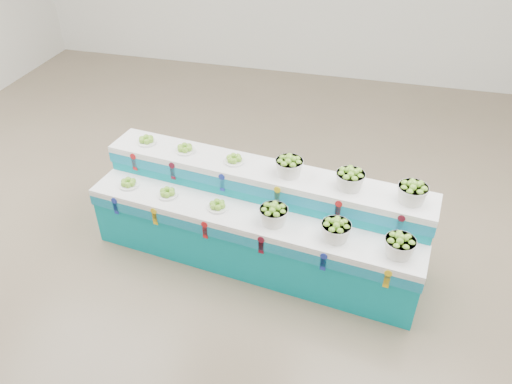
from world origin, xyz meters
TOP-DOWN VIEW (x-y plane):
  - ground at (0.00, 0.00)m, footprint 10.00×10.00m
  - display_stand at (0.61, -0.21)m, footprint 3.65×1.36m
  - plate_lower_left at (-0.81, -0.25)m, footprint 0.24×0.24m
  - plate_lower_mid at (-0.33, -0.31)m, footprint 0.24×0.24m
  - plate_lower_right at (0.25, -0.38)m, footprint 0.24×0.24m
  - basket_lower_left at (0.86, -0.46)m, footprint 0.32×0.32m
  - basket_lower_mid at (1.48, -0.54)m, footprint 0.32×0.32m
  - basket_lower_right at (2.07, -0.62)m, footprint 0.32×0.32m
  - plate_upper_left at (-0.76, 0.19)m, footprint 0.24×0.24m
  - plate_upper_mid at (-0.27, 0.13)m, footprint 0.24×0.24m
  - plate_upper_right at (0.31, 0.05)m, footprint 0.24×0.24m
  - basket_upper_left at (0.91, -0.03)m, footprint 0.32×0.32m
  - basket_upper_mid at (1.53, -0.11)m, footprint 0.32×0.32m
  - basket_upper_right at (2.12, -0.18)m, footprint 0.32×0.32m

SIDE VIEW (x-z plane):
  - ground at x=0.00m, z-range 0.00..0.00m
  - display_stand at x=0.61m, z-range 0.00..1.02m
  - plate_lower_left at x=-0.81m, z-range 0.72..0.81m
  - plate_lower_mid at x=-0.33m, z-range 0.72..0.81m
  - plate_lower_right at x=0.25m, z-range 0.72..0.81m
  - basket_lower_left at x=0.86m, z-range 0.72..0.93m
  - basket_lower_mid at x=1.48m, z-range 0.72..0.93m
  - basket_lower_right at x=2.07m, z-range 0.72..0.93m
  - plate_upper_left at x=-0.76m, z-range 1.02..1.11m
  - plate_upper_mid at x=-0.27m, z-range 1.02..1.11m
  - plate_upper_right at x=0.31m, z-range 1.02..1.11m
  - basket_upper_left at x=0.91m, z-range 1.02..1.23m
  - basket_upper_mid at x=1.53m, z-range 1.02..1.23m
  - basket_upper_right at x=2.12m, z-range 1.02..1.23m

